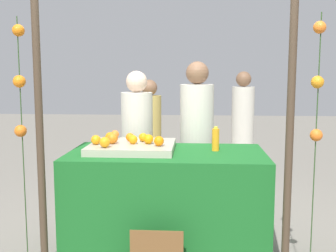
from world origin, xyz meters
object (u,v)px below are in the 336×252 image
(vendor_left, at_px, (137,154))
(vendor_right, at_px, (197,151))
(stall_counter, at_px, (167,204))
(orange_0, at_px, (149,139))
(juice_bottle, at_px, (216,139))
(orange_1, at_px, (96,140))

(vendor_left, height_order, vendor_right, vendor_right)
(stall_counter, distance_m, orange_0, 0.58)
(stall_counter, height_order, vendor_right, vendor_right)
(stall_counter, relative_size, juice_bottle, 7.89)
(orange_1, relative_size, vendor_right, 0.05)
(stall_counter, distance_m, orange_1, 0.82)
(stall_counter, relative_size, orange_1, 20.25)
(juice_bottle, relative_size, vendor_right, 0.12)
(orange_1, distance_m, juice_bottle, 1.01)
(vendor_left, bearing_deg, juice_bottle, -40.50)
(orange_0, bearing_deg, juice_bottle, 4.81)
(vendor_left, distance_m, vendor_right, 0.61)
(orange_0, height_order, juice_bottle, juice_bottle)
(vendor_left, bearing_deg, vendor_right, 1.16)
(stall_counter, relative_size, vendor_left, 1.03)
(orange_0, distance_m, vendor_left, 0.78)
(vendor_right, bearing_deg, vendor_left, -178.84)
(orange_1, xyz_separation_m, vendor_left, (0.24, 0.76, -0.28))
(orange_0, relative_size, juice_bottle, 0.40)
(stall_counter, xyz_separation_m, orange_1, (-0.60, -0.03, 0.56))
(stall_counter, xyz_separation_m, vendor_left, (-0.36, 0.73, 0.29))
(stall_counter, height_order, vendor_left, vendor_left)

